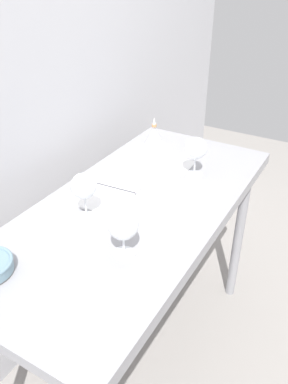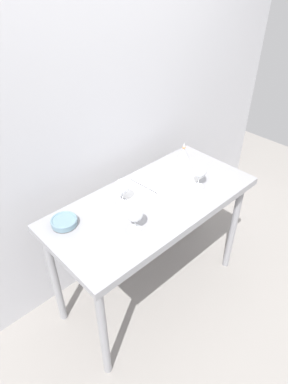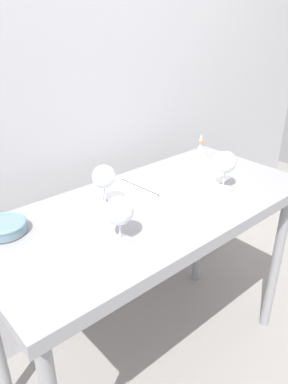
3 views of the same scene
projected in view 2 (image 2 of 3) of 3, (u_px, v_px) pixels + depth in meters
ground_plane at (151, 288)px, 2.64m from camera, size 6.00×6.00×0.00m
back_wall at (101, 117)px, 2.15m from camera, size 3.80×0.04×2.60m
steel_counter at (153, 212)px, 2.16m from camera, size 1.40×0.65×0.90m
wine_glass_near_left at (135, 214)px, 1.81m from camera, size 0.10×0.10×0.16m
wine_glass_far_left at (122, 187)px, 1.99m from camera, size 0.09×0.09×0.18m
wine_glass_near_right at (200, 171)px, 2.14m from camera, size 0.09×0.09×0.17m
open_notebook at (143, 187)px, 2.20m from camera, size 0.37×0.25×0.01m
tasting_sheet_upper at (183, 175)px, 2.33m from camera, size 0.17×0.25×0.00m
tasting_bowl at (64, 222)px, 1.89m from camera, size 0.15×0.15×0.04m
decanter_funnel at (183, 153)px, 2.48m from camera, size 0.09×0.09×0.14m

